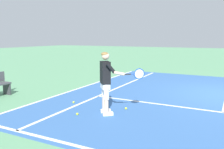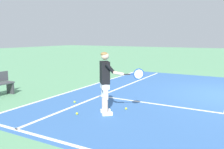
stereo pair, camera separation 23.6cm
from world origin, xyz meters
name	(u,v)px [view 1 (the left image)]	position (x,y,z in m)	size (l,w,h in m)	color
line_service	(224,112)	(0.00, -2.32, 0.00)	(8.23, 0.10, 0.01)	white
line_singles_left	(115,89)	(-4.12, -0.93, 0.00)	(0.10, 10.02, 0.01)	white
line_doubles_left	(87,86)	(-5.49, -0.93, 0.00)	(0.10, 10.02, 0.01)	white
tennis_player	(106,79)	(-2.88, -3.94, 0.99)	(1.18, 0.70, 1.71)	white
tennis_ball_near_feet	(74,102)	(-4.34, -3.48, 0.03)	(0.07, 0.07, 0.07)	#CCE02D
tennis_ball_by_baseline	(77,114)	(-3.54, -4.40, 0.03)	(0.07, 0.07, 0.07)	#CCE02D
tennis_ball_mid_court	(126,108)	(-2.57, -3.32, 0.03)	(0.07, 0.07, 0.07)	#CCE02D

